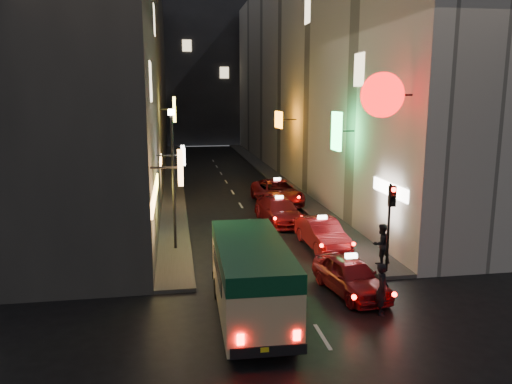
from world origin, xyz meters
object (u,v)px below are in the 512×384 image
lamp_post (173,170)px  traffic_light (391,209)px  minibus (251,272)px  taxi_near (351,273)px  pedestrian_crossing (382,285)px

lamp_post → traffic_light: bearing=-28.9°
traffic_light → lamp_post: (-8.20, 4.53, 1.04)m
minibus → lamp_post: 8.18m
traffic_light → lamp_post: lamp_post is taller
taxi_near → traffic_light: 3.16m
pedestrian_crossing → taxi_near: bearing=29.9°
minibus → taxi_near: 4.24m
pedestrian_crossing → minibus: bearing=104.6°
traffic_light → taxi_near: bearing=-145.3°
traffic_light → lamp_post: bearing=151.1°
pedestrian_crossing → traffic_light: (1.67, 3.25, 1.72)m
minibus → lamp_post: size_ratio=0.95×
taxi_near → traffic_light: size_ratio=1.43×
minibus → traffic_light: 6.71m
taxi_near → lamp_post: lamp_post is taller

